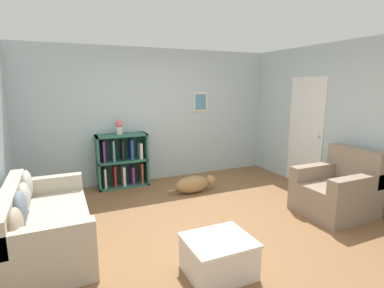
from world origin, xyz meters
The scene contains 9 objects.
ground_plane centered at (0.00, 0.00, 0.00)m, with size 14.00×14.00×0.00m, color brown.
wall_back centered at (0.00, 2.25, 1.30)m, with size 5.60×0.13×2.60m.
wall_right centered at (2.55, 0.02, 1.29)m, with size 0.16×5.00×2.60m.
couch centered at (-2.02, 0.14, 0.31)m, with size 0.89×1.80×0.81m.
bookshelf centered at (-0.71, 2.02, 0.48)m, with size 0.93×0.36×1.00m.
recliner_chair centered at (1.96, -0.53, 0.35)m, with size 0.97×0.89×0.97m.
coffee_table centered at (-0.39, -1.11, 0.21)m, with size 0.67×0.58×0.38m.
dog centered at (0.37, 1.13, 0.16)m, with size 0.92×0.28×0.31m.
vase centered at (-0.74, 2.00, 1.16)m, with size 0.14×0.14×0.27m.
Camera 1 is at (-1.76, -3.51, 1.90)m, focal length 28.00 mm.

